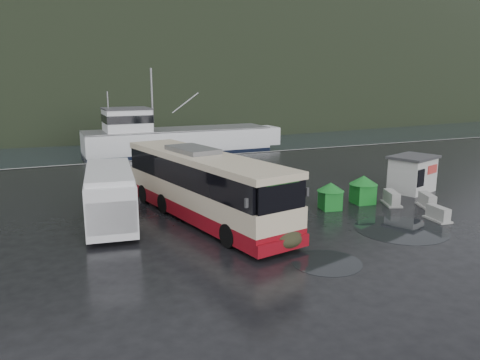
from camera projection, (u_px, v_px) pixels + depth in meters
name	position (u px, v px, depth m)	size (l,w,h in m)	color
ground	(260.00, 221.00, 23.45)	(160.00, 160.00, 0.00)	black
harbor_water	(80.00, 105.00, 122.32)	(300.00, 180.00, 0.02)	black
quay_edge	(163.00, 159.00, 41.43)	(160.00, 0.60, 1.50)	#999993
headland	(78.00, 91.00, 251.98)	(780.00, 540.00, 570.00)	black
coach_bus	(204.00, 219.00, 23.90)	(3.15, 12.69, 3.59)	beige
white_van	(112.00, 224.00, 23.01)	(2.30, 6.71, 2.81)	silver
waste_bin_left	(330.00, 209.00, 25.65)	(1.07, 1.07, 1.49)	#147421
waste_bin_right	(362.00, 203.00, 26.85)	(1.15, 1.15, 1.62)	#147421
dome_tent	(274.00, 246.00, 20.06)	(2.09, 2.93, 1.15)	#2D2E1B
ticket_kiosk	(411.00, 191.00, 29.59)	(2.93, 2.22, 2.29)	silver
jersey_barrier_a	(391.00, 205.00, 26.53)	(0.78, 1.56, 0.78)	#999993
jersey_barrier_b	(427.00, 207.00, 26.11)	(0.75, 1.50, 0.75)	#999993
jersey_barrier_c	(437.00, 220.00, 23.64)	(0.72, 1.43, 0.72)	#999993
fishing_trawler	(178.00, 145.00, 50.04)	(23.08, 5.08, 9.23)	silver
puddles	(382.00, 238.00, 21.03)	(9.07, 5.61, 0.01)	black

